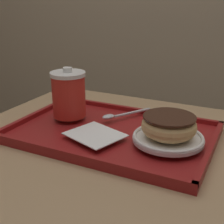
{
  "coord_description": "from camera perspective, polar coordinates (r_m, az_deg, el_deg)",
  "views": [
    {
      "loc": [
        0.29,
        -0.62,
        1.05
      ],
      "look_at": [
        -0.03,
        0.02,
        0.79
      ],
      "focal_mm": 50.0,
      "sensor_mm": 36.0,
      "label": 1
    }
  ],
  "objects": [
    {
      "name": "cafe_table",
      "position": [
        0.85,
        0.92,
        -16.29
      ],
      "size": [
        0.79,
        0.69,
        0.72
      ],
      "color": "tan",
      "rests_on": "ground_plane"
    },
    {
      "name": "spoon",
      "position": [
        0.84,
        0.74,
        -0.61
      ],
      "size": [
        0.1,
        0.14,
        0.01
      ],
      "rotation": [
        0.0,
        0.0,
        4.15
      ],
      "color": "silver",
      "rests_on": "serving_tray"
    },
    {
      "name": "coffee_cup_front",
      "position": [
        0.84,
        -7.92,
        3.28
      ],
      "size": [
        0.09,
        0.09,
        0.13
      ],
      "color": "red",
      "rests_on": "serving_tray"
    },
    {
      "name": "napkin_paper",
      "position": [
        0.73,
        -3.14,
        -4.13
      ],
      "size": [
        0.15,
        0.14,
        0.0
      ],
      "rotation": [
        0.0,
        0.0,
        -0.33
      ],
      "color": "white",
      "rests_on": "serving_tray"
    },
    {
      "name": "serving_tray",
      "position": [
        0.78,
        0.0,
        -3.9
      ],
      "size": [
        0.49,
        0.32,
        0.02
      ],
      "color": "maroon",
      "rests_on": "cafe_table"
    },
    {
      "name": "donut_chocolate_glazed",
      "position": [
        0.7,
        10.37,
        -2.43
      ],
      "size": [
        0.12,
        0.12,
        0.05
      ],
      "color": "#DBB270",
      "rests_on": "plate_with_chocolate_donut"
    },
    {
      "name": "plate_with_chocolate_donut",
      "position": [
        0.71,
        10.22,
        -4.65
      ],
      "size": [
        0.16,
        0.16,
        0.01
      ],
      "color": "white",
      "rests_on": "serving_tray"
    }
  ]
}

